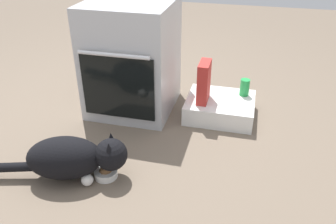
{
  "coord_description": "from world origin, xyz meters",
  "views": [
    {
      "loc": [
        0.78,
        -1.73,
        1.25
      ],
      "look_at": [
        0.35,
        -0.04,
        0.25
      ],
      "focal_mm": 36.75,
      "sensor_mm": 36.0,
      "label": 1
    }
  ],
  "objects": [
    {
      "name": "food_bowl",
      "position": [
        0.09,
        -0.39,
        0.02
      ],
      "size": [
        0.13,
        0.13,
        0.07
      ],
      "color": "white",
      "rests_on": "ground"
    },
    {
      "name": "oven",
      "position": [
        -0.02,
        0.4,
        0.38
      ],
      "size": [
        0.57,
        0.62,
        0.77
      ],
      "color": "#B7BABF",
      "rests_on": "ground"
    },
    {
      "name": "soda_can",
      "position": [
        0.77,
        0.53,
        0.19
      ],
      "size": [
        0.07,
        0.07,
        0.12
      ],
      "primitive_type": "cylinder",
      "color": "green",
      "rests_on": "pantry_cabinet"
    },
    {
      "name": "ground",
      "position": [
        0.0,
        0.0,
        0.0
      ],
      "size": [
        8.0,
        8.0,
        0.0
      ],
      "primitive_type": "plane",
      "color": "#6B5B4C"
    },
    {
      "name": "cat",
      "position": [
        -0.07,
        -0.44,
        0.13
      ],
      "size": [
        0.82,
        0.33,
        0.25
      ],
      "rotation": [
        0.0,
        0.0,
        0.27
      ],
      "color": "black",
      "rests_on": "ground"
    },
    {
      "name": "pantry_cabinet",
      "position": [
        0.61,
        0.42,
        0.07
      ],
      "size": [
        0.47,
        0.41,
        0.13
      ],
      "primitive_type": "cube",
      "color": "white",
      "rests_on": "ground"
    },
    {
      "name": "cereal_box",
      "position": [
        0.5,
        0.37,
        0.27
      ],
      "size": [
        0.07,
        0.18,
        0.28
      ],
      "primitive_type": "cube",
      "color": "#B72D28",
      "rests_on": "pantry_cabinet"
    }
  ]
}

